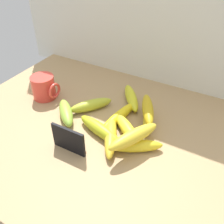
{
  "coord_description": "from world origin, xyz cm",
  "views": [
    {
      "loc": [
        29.61,
        -52.23,
        58.13
      ],
      "look_at": [
        -2.02,
        4.63,
        8.0
      ],
      "focal_mm": 40.53,
      "sensor_mm": 36.0,
      "label": 1
    }
  ],
  "objects_px": {
    "banana_0": "(128,130)",
    "banana_2": "(100,129)",
    "banana_1": "(148,121)",
    "banana_10": "(148,109)",
    "banana_4": "(131,98)",
    "banana_9": "(133,137)",
    "banana_3": "(91,105)",
    "chalkboard_sign": "(69,140)",
    "banana_8": "(111,136)",
    "banana_7": "(66,113)",
    "banana_6": "(119,116)",
    "coffee_mug": "(44,87)",
    "banana_5": "(135,146)"
  },
  "relations": [
    {
      "from": "banana_0",
      "to": "banana_2",
      "type": "distance_m",
      "value": 0.09
    },
    {
      "from": "banana_1",
      "to": "banana_2",
      "type": "distance_m",
      "value": 0.17
    },
    {
      "from": "banana_1",
      "to": "banana_10",
      "type": "xyz_separation_m",
      "value": [
        -0.01,
        0.01,
        0.03
      ]
    },
    {
      "from": "banana_4",
      "to": "banana_9",
      "type": "distance_m",
      "value": 0.26
    },
    {
      "from": "banana_0",
      "to": "banana_3",
      "type": "relative_size",
      "value": 1.18
    },
    {
      "from": "chalkboard_sign",
      "to": "banana_2",
      "type": "distance_m",
      "value": 0.11
    },
    {
      "from": "chalkboard_sign",
      "to": "banana_4",
      "type": "xyz_separation_m",
      "value": [
        0.05,
        0.31,
        -0.02
      ]
    },
    {
      "from": "banana_0",
      "to": "banana_8",
      "type": "distance_m",
      "value": 0.06
    },
    {
      "from": "chalkboard_sign",
      "to": "banana_10",
      "type": "distance_m",
      "value": 0.28
    },
    {
      "from": "banana_0",
      "to": "banana_4",
      "type": "bearing_deg",
      "value": 112.54
    },
    {
      "from": "chalkboard_sign",
      "to": "banana_7",
      "type": "distance_m",
      "value": 0.16
    },
    {
      "from": "banana_2",
      "to": "banana_4",
      "type": "distance_m",
      "value": 0.21
    },
    {
      "from": "banana_7",
      "to": "banana_6",
      "type": "bearing_deg",
      "value": 24.6
    },
    {
      "from": "chalkboard_sign",
      "to": "banana_7",
      "type": "bearing_deg",
      "value": 131.26
    },
    {
      "from": "banana_0",
      "to": "banana_9",
      "type": "distance_m",
      "value": 0.08
    },
    {
      "from": "banana_1",
      "to": "coffee_mug",
      "type": "bearing_deg",
      "value": -174.48
    },
    {
      "from": "coffee_mug",
      "to": "banana_0",
      "type": "bearing_deg",
      "value": -6.04
    },
    {
      "from": "banana_10",
      "to": "banana_2",
      "type": "bearing_deg",
      "value": -128.24
    },
    {
      "from": "coffee_mug",
      "to": "banana_9",
      "type": "distance_m",
      "value": 0.43
    },
    {
      "from": "chalkboard_sign",
      "to": "banana_1",
      "type": "bearing_deg",
      "value": 54.53
    },
    {
      "from": "banana_7",
      "to": "banana_8",
      "type": "xyz_separation_m",
      "value": [
        0.19,
        -0.02,
        -0.0
      ]
    },
    {
      "from": "banana_1",
      "to": "banana_9",
      "type": "bearing_deg",
      "value": -86.83
    },
    {
      "from": "banana_1",
      "to": "banana_2",
      "type": "height_order",
      "value": "banana_2"
    },
    {
      "from": "banana_3",
      "to": "banana_10",
      "type": "bearing_deg",
      "value": 10.46
    },
    {
      "from": "banana_9",
      "to": "banana_8",
      "type": "bearing_deg",
      "value": 174.7
    },
    {
      "from": "banana_0",
      "to": "banana_2",
      "type": "relative_size",
      "value": 1.04
    },
    {
      "from": "banana_6",
      "to": "banana_10",
      "type": "relative_size",
      "value": 1.14
    },
    {
      "from": "banana_1",
      "to": "banana_8",
      "type": "relative_size",
      "value": 0.81
    },
    {
      "from": "banana_5",
      "to": "banana_8",
      "type": "distance_m",
      "value": 0.08
    },
    {
      "from": "banana_10",
      "to": "banana_0",
      "type": "bearing_deg",
      "value": -104.89
    },
    {
      "from": "coffee_mug",
      "to": "banana_10",
      "type": "height_order",
      "value": "coffee_mug"
    },
    {
      "from": "coffee_mug",
      "to": "banana_7",
      "type": "height_order",
      "value": "coffee_mug"
    },
    {
      "from": "banana_2",
      "to": "banana_3",
      "type": "distance_m",
      "value": 0.14
    },
    {
      "from": "banana_3",
      "to": "banana_7",
      "type": "bearing_deg",
      "value": -122.5
    },
    {
      "from": "banana_4",
      "to": "banana_7",
      "type": "relative_size",
      "value": 1.14
    },
    {
      "from": "banana_6",
      "to": "banana_2",
      "type": "bearing_deg",
      "value": -102.47
    },
    {
      "from": "banana_4",
      "to": "banana_6",
      "type": "relative_size",
      "value": 0.89
    },
    {
      "from": "banana_0",
      "to": "banana_2",
      "type": "height_order",
      "value": "banana_2"
    },
    {
      "from": "coffee_mug",
      "to": "banana_1",
      "type": "height_order",
      "value": "coffee_mug"
    },
    {
      "from": "banana_8",
      "to": "banana_10",
      "type": "xyz_separation_m",
      "value": [
        0.06,
        0.14,
        0.03
      ]
    },
    {
      "from": "banana_1",
      "to": "banana_5",
      "type": "bearing_deg",
      "value": -84.48
    },
    {
      "from": "coffee_mug",
      "to": "banana_6",
      "type": "distance_m",
      "value": 0.32
    },
    {
      "from": "banana_2",
      "to": "banana_5",
      "type": "relative_size",
      "value": 1.1
    },
    {
      "from": "coffee_mug",
      "to": "banana_7",
      "type": "bearing_deg",
      "value": -23.33
    },
    {
      "from": "chalkboard_sign",
      "to": "banana_9",
      "type": "bearing_deg",
      "value": 27.82
    },
    {
      "from": "banana_10",
      "to": "banana_9",
      "type": "bearing_deg",
      "value": -83.23
    },
    {
      "from": "chalkboard_sign",
      "to": "banana_6",
      "type": "height_order",
      "value": "chalkboard_sign"
    },
    {
      "from": "chalkboard_sign",
      "to": "banana_2",
      "type": "xyz_separation_m",
      "value": [
        0.04,
        0.1,
        -0.02
      ]
    },
    {
      "from": "coffee_mug",
      "to": "banana_3",
      "type": "xyz_separation_m",
      "value": [
        0.2,
        0.02,
        -0.02
      ]
    },
    {
      "from": "banana_3",
      "to": "banana_6",
      "type": "relative_size",
      "value": 0.82
    }
  ]
}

